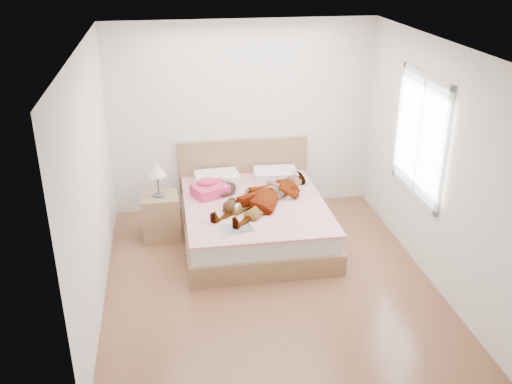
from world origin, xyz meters
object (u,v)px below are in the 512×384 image
phone (223,178)px  towel (209,188)px  plush_toy (230,205)px  bed (254,216)px  magazine (237,228)px  woman (266,193)px  coffee_mug (235,208)px  nightstand (160,213)px

phone → towel: size_ratio=0.19×
plush_toy → bed: bearing=40.3°
bed → towel: 0.67m
towel → magazine: towel is taller
phone → plush_toy: bearing=-133.9°
bed → towel: (-0.54, 0.25, 0.32)m
woman → magazine: bearing=-80.2°
bed → plush_toy: bearing=-139.7°
woman → plush_toy: woman is taller
woman → towel: bearing=-160.6°
woman → bed: size_ratio=0.83×
coffee_mug → phone: bearing=96.6°
plush_toy → nightstand: (-0.85, 0.45, -0.25)m
bed → coffee_mug: 0.51m
bed → nightstand: nightstand is taller
coffee_mug → magazine: bearing=-94.7°
magazine → nightstand: bearing=133.6°
woman → towel: woman is taller
plush_toy → nightstand: size_ratio=0.29×
bed → plush_toy: 0.53m
woman → plush_toy: (-0.48, -0.21, -0.04)m
phone → towel: towel is taller
coffee_mug → towel: bearing=114.7°
nightstand → towel: bearing=6.9°
coffee_mug → plush_toy: bearing=143.8°
phone → towel: (-0.19, -0.08, -0.10)m
magazine → coffee_mug: coffee_mug is taller
towel → plush_toy: size_ratio=1.79×
phone → coffee_mug: 0.67m
phone → bed: bearing=-89.1°
coffee_mug → bed: bearing=49.3°
magazine → nightstand: size_ratio=0.43×
towel → coffee_mug: (0.26, -0.57, -0.04)m
coffee_mug → nightstand: (-0.90, 0.49, -0.23)m
phone → nightstand: nightstand is taller
woman → coffee_mug: (-0.42, -0.25, -0.06)m
woman → magazine: 0.82m
bed → woman: bearing=-25.3°
nightstand → woman: bearing=-10.2°
phone → nightstand: bearing=145.2°
magazine → plush_toy: plush_toy is taller
magazine → coffee_mug: bearing=85.3°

